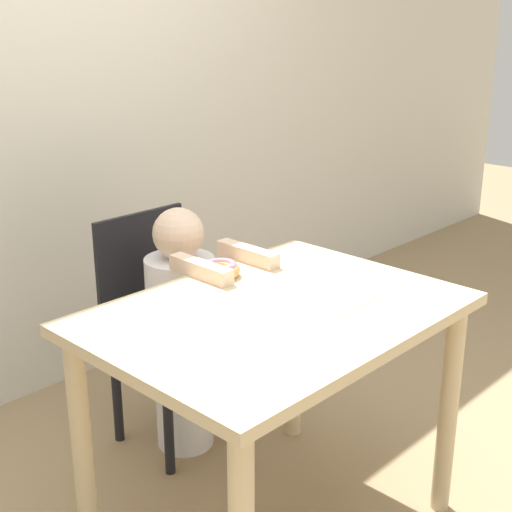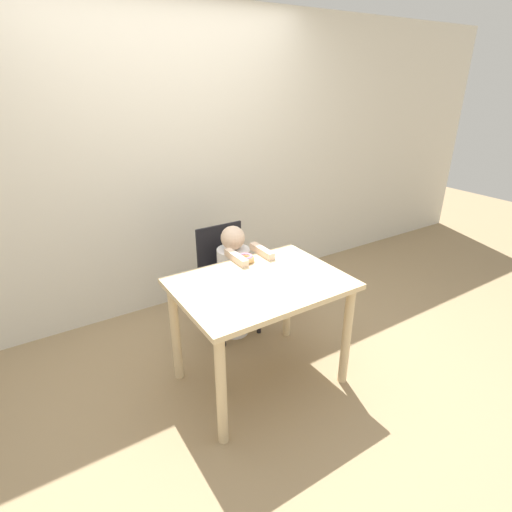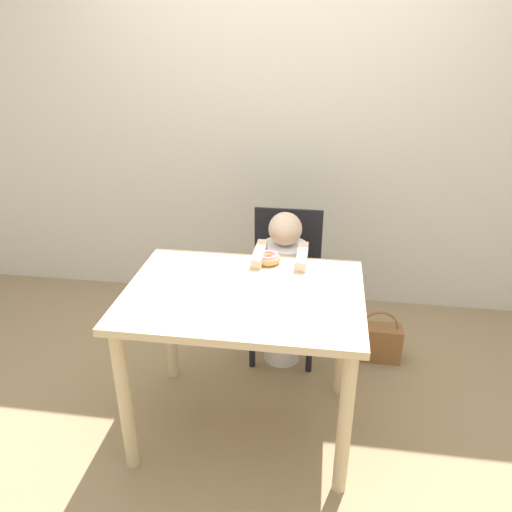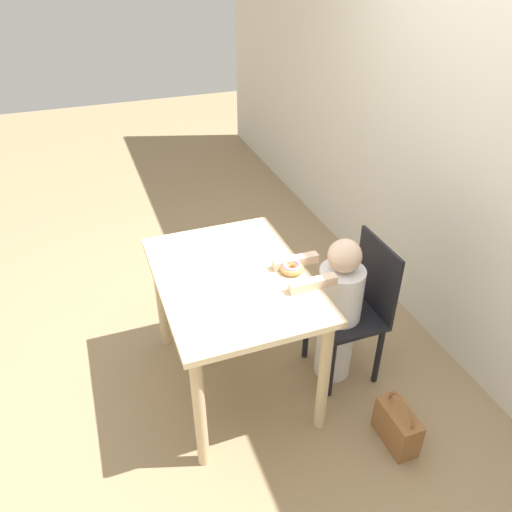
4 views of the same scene
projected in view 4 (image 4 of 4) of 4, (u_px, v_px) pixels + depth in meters
ground_plane at (236, 379)px, 3.01m from camera, size 12.00×12.00×0.00m
wall_back at (470, 153)px, 2.71m from camera, size 8.00×0.05×2.50m
dining_table at (233, 294)px, 2.65m from camera, size 1.06×0.77×0.77m
chair at (355, 309)px, 2.85m from camera, size 0.40×0.37×0.87m
child_figure at (337, 311)px, 2.81m from camera, size 0.26×0.49×0.93m
donut at (292, 267)px, 2.60m from camera, size 0.12×0.12×0.05m
napkin at (239, 297)px, 2.43m from camera, size 0.30×0.30×0.00m
handbag at (397, 425)px, 2.58m from camera, size 0.27×0.12×0.33m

